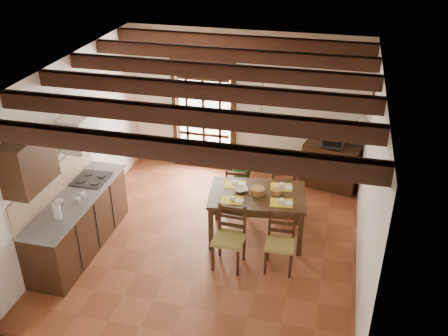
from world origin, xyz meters
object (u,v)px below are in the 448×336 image
(chair_near_right, at_px, (279,253))
(potted_plant, at_px, (244,159))
(crt_tv, at_px, (334,136))
(chair_near_left, at_px, (229,248))
(sideboard, at_px, (330,166))
(chair_far_left, at_px, (237,196))
(pendant_lamp, at_px, (261,115))
(kitchen_counter, at_px, (78,222))
(chair_far_right, at_px, (280,198))
(dining_table, at_px, (257,199))

(chair_near_right, xyz_separation_m, potted_plant, (-1.00, 2.21, 0.29))
(chair_near_right, height_order, crt_tv, crt_tv)
(chair_near_left, height_order, sideboard, chair_near_left)
(chair_near_left, xyz_separation_m, potted_plant, (-0.27, 2.31, 0.27))
(chair_far_left, height_order, sideboard, sideboard)
(chair_near_right, relative_size, pendant_lamp, 1.06)
(sideboard, height_order, potted_plant, potted_plant)
(sideboard, distance_m, crt_tv, 0.62)
(chair_near_left, xyz_separation_m, chair_far_left, (-0.21, 1.51, -0.03))
(chair_near_left, xyz_separation_m, pendant_lamp, (0.26, 0.90, 1.78))
(kitchen_counter, relative_size, chair_far_right, 2.49)
(potted_plant, bearing_deg, dining_table, -70.71)
(chair_near_left, relative_size, crt_tv, 2.23)
(potted_plant, distance_m, pendant_lamp, 2.13)
(chair_near_right, xyz_separation_m, chair_far_left, (-0.94, 1.41, -0.02))
(dining_table, bearing_deg, chair_near_left, -115.88)
(crt_tv, bearing_deg, chair_near_left, -110.72)
(potted_plant, bearing_deg, kitchen_counter, -130.39)
(dining_table, relative_size, chair_near_right, 1.78)
(chair_far_right, height_order, potted_plant, potted_plant)
(potted_plant, xyz_separation_m, pendant_lamp, (0.53, -1.41, 1.51))
(kitchen_counter, bearing_deg, chair_near_right, 4.21)
(sideboard, bearing_deg, chair_far_left, -128.46)
(chair_near_left, bearing_deg, potted_plant, 99.26)
(potted_plant, relative_size, pendant_lamp, 2.12)
(dining_table, height_order, sideboard, sideboard)
(chair_far_left, height_order, potted_plant, potted_plant)
(kitchen_counter, bearing_deg, chair_near_left, 3.14)
(chair_near_right, relative_size, sideboard, 0.89)
(kitchen_counter, bearing_deg, dining_table, 19.65)
(crt_tv, relative_size, potted_plant, 0.24)
(dining_table, xyz_separation_m, potted_plant, (-0.53, 1.51, -0.13))
(chair_near_right, distance_m, potted_plant, 2.45)
(chair_near_left, relative_size, chair_far_right, 1.06)
(dining_table, bearing_deg, pendant_lamp, 82.33)
(dining_table, distance_m, crt_tv, 2.19)
(potted_plant, bearing_deg, chair_near_right, -65.71)
(crt_tv, bearing_deg, sideboard, 95.36)
(dining_table, xyz_separation_m, chair_far_left, (-0.47, 0.70, -0.44))
(chair_far_left, distance_m, potted_plant, 0.86)
(chair_far_left, bearing_deg, dining_table, 118.48)
(sideboard, bearing_deg, kitchen_counter, -128.80)
(chair_far_right, height_order, pendant_lamp, pendant_lamp)
(chair_far_right, bearing_deg, potted_plant, -60.60)
(kitchen_counter, bearing_deg, potted_plant, 49.61)
(kitchen_counter, distance_m, chair_near_right, 3.09)
(pendant_lamp, bearing_deg, chair_far_left, 127.87)
(chair_near_left, bearing_deg, pendant_lamp, 76.42)
(chair_near_left, xyz_separation_m, crt_tv, (1.32, 2.69, 0.75))
(chair_far_right, distance_m, crt_tv, 1.54)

